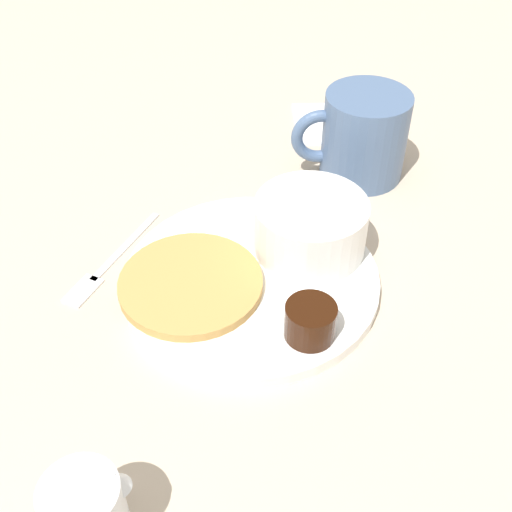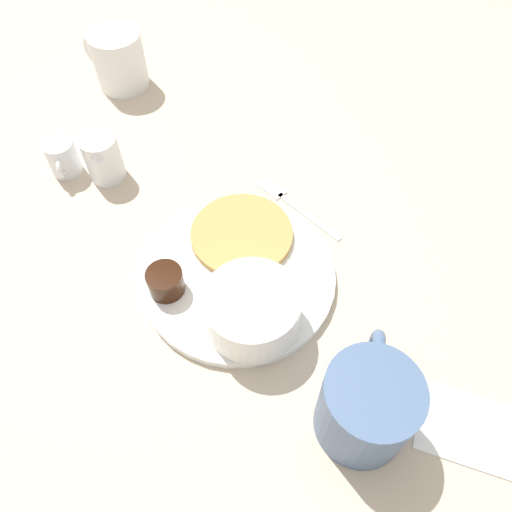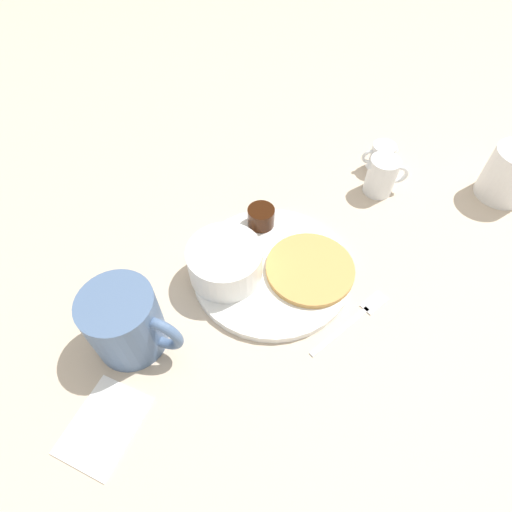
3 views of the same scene
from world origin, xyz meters
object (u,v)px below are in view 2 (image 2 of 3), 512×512
Objects in this scene: creamer_pitcher_far at (62,157)px; second_mug at (118,60)px; coffee_mug at (367,405)px; creamer_pitcher_near at (103,157)px; plate at (238,276)px; fork at (290,202)px; bowl at (252,309)px.

creamer_pitcher_far is 0.21m from second_mug.
creamer_pitcher_far is (0.50, -0.14, -0.02)m from coffee_mug.
creamer_pitcher_near is at bearing -20.47° from coffee_mug.
creamer_pitcher_far reaches higher than plate.
second_mug reaches higher than fork.
plate is at bearing 171.03° from creamer_pitcher_far.
coffee_mug is 2.34× the size of creamer_pitcher_far.
creamer_pitcher_near is (0.44, -0.16, -0.01)m from coffee_mug.
creamer_pitcher_near is 0.21m from second_mug.
bowl is at bearing 164.35° from creamer_pitcher_far.
coffee_mug is 0.31m from fork.
second_mug reaches higher than bowl.
second_mug reaches higher than creamer_pitcher_near.
second_mug is at bearing -17.20° from fork.
fork is at bearing -51.33° from coffee_mug.
coffee_mug reaches higher than second_mug.
bowl is 0.75× the size of fork.
plate is 1.87× the size of coffee_mug.
creamer_pitcher_far reaches higher than fork.
creamer_pitcher_far is at bearing 16.67° from fork.
bowl is at bearing 132.08° from plate.
second_mug is (0.36, -0.11, 0.04)m from fork.
plate is 3.40× the size of creamer_pitcher_near.
fork is at bearing 162.80° from second_mug.
bowl is at bearing -17.17° from coffee_mug.
bowl is (-0.05, 0.05, 0.03)m from plate.
fork is at bearing -163.33° from creamer_pitcher_far.
bowl reaches higher than creamer_pitcher_far.
bowl is at bearing 157.93° from creamer_pitcher_near.
second_mug reaches higher than plate.
fork is (-0.31, -0.09, -0.02)m from creamer_pitcher_far.
bowl is 0.20m from fork.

